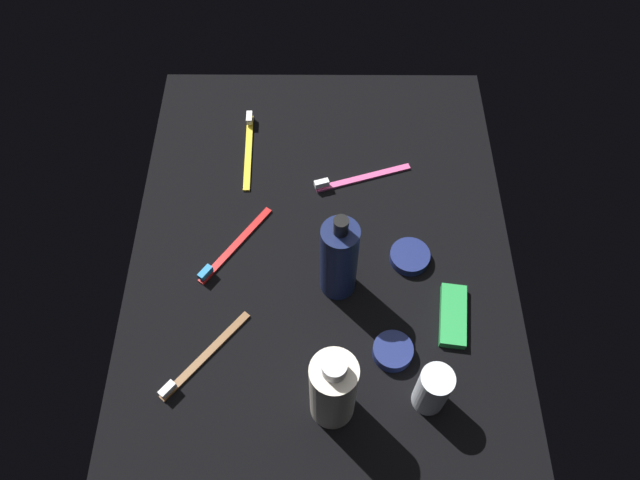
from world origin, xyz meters
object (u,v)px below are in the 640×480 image
Objects in this scene: bodywash_bottle at (331,390)px; snack_bar_green at (452,316)px; deodorant_stick at (431,389)px; cream_tin_left at (391,351)px; lotion_bottle at (338,259)px; toothbrush_red at (230,248)px; toothbrush_brown at (199,359)px; cream_tin_right at (408,257)px; toothbrush_yellow at (247,146)px; toothbrush_pink at (356,178)px.

bodywash_bottle is 1.72× the size of snack_bar_green.
deodorant_stick is 1.57× the size of cream_tin_left.
deodorant_stick is (-18.92, -12.93, -3.49)cm from lotion_bottle.
toothbrush_red is at bearing 50.45° from deodorant_stick.
deodorant_stick reaches higher than cream_tin_left.
toothbrush_brown is 2.18× the size of cream_tin_right.
deodorant_stick is at bearing -146.07° from cream_tin_left.
toothbrush_yellow is at bearing 17.51° from bodywash_bottle.
bodywash_bottle is at bearing -147.72° from toothbrush_red.
cream_tin_left is (-18.33, -26.00, 0.43)cm from toothbrush_red.
snack_bar_green is (-12.27, -35.88, 0.14)cm from toothbrush_red.
toothbrush_red is 37.92cm from snack_bar_green.
bodywash_bottle is 2.92× the size of cream_tin_left.
toothbrush_pink is at bearing -6.73° from bodywash_bottle.
lotion_bottle reaches higher than toothbrush_brown.
toothbrush_brown is (6.93, 19.84, -7.53)cm from bodywash_bottle.
cream_tin_right is (17.97, -32.92, 0.24)cm from toothbrush_brown.
cream_tin_left is at bearing -148.81° from toothbrush_yellow.
toothbrush_yellow is at bearing 29.73° from lotion_bottle.
cream_tin_left is (-11.86, -8.17, -7.25)cm from lotion_bottle.
cream_tin_left is at bearing -145.41° from lotion_bottle.
toothbrush_pink is (40.37, 9.08, -4.19)cm from deodorant_stick.
bodywash_bottle reaches higher than toothbrush_red.
snack_bar_green is 1.70× the size of cream_tin_left.
cream_tin_left is at bearing -172.60° from toothbrush_pink.
cream_tin_right is (24.90, -13.08, -7.28)cm from bodywash_bottle.
toothbrush_pink is (21.45, -3.85, -7.68)cm from lotion_bottle.
toothbrush_red is at bearing 78.64° from snack_bar_green.
lotion_bottle is 16.12cm from cream_tin_left.
toothbrush_red is 2.50× the size of cream_tin_left.
cream_tin_right is at bearing 37.12° from snack_bar_green.
lotion_bottle is 20.10cm from bodywash_bottle.
deodorant_stick is at bearing -148.39° from toothbrush_yellow.
snack_bar_green is at bearing -150.40° from cream_tin_right.
toothbrush_pink and toothbrush_red have the same top height.
toothbrush_yellow is 47.63cm from cream_tin_left.
toothbrush_yellow is at bearing 52.42° from snack_bar_green.
snack_bar_green is at bearing -135.10° from toothbrush_yellow.
lotion_bottle is 23.10cm from toothbrush_pink.
toothbrush_red is at bearing 32.28° from bodywash_bottle.
toothbrush_yellow is (47.81, 29.42, -4.19)cm from deodorant_stick.
toothbrush_red is (19.62, -3.07, 0.00)cm from toothbrush_brown.
lotion_bottle is 34.14cm from toothbrush_yellow.
bodywash_bottle is 2.68× the size of cream_tin_right.
bodywash_bottle reaches higher than toothbrush_yellow.
toothbrush_brown and cream_tin_left have the same top height.
bodywash_bottle is 1.86× the size of deodorant_stick.
cream_tin_left is (8.22, -9.23, -7.10)cm from bodywash_bottle.
toothbrush_red is (6.48, 17.83, -7.68)cm from lotion_bottle.
lotion_bottle is 20.46cm from toothbrush_red.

